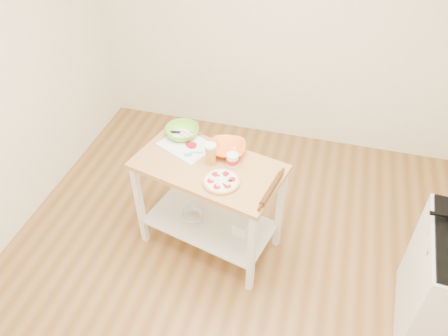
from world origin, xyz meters
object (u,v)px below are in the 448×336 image
Objects in this scene: spatula at (193,153)px; pizza at (221,181)px; orange_bowl at (227,149)px; beer_pint at (211,154)px; shelf_glass_bowl at (193,215)px; shelf_bin at (241,227)px; cutting_board at (187,145)px; knife at (180,132)px; rolling_pin at (272,189)px; green_bowl at (182,132)px; yogurt_tub at (233,160)px; prep_island at (209,189)px.

pizza is at bearing -56.45° from spatula.
pizza is 0.36m from orange_bowl.
orange_bowl is 0.19m from beer_pint.
shelf_glass_bowl is 1.70× the size of shelf_bin.
cutting_board is at bearing 113.98° from spatula.
shelf_glass_bowl is (-0.16, -0.03, -0.70)m from beer_pint.
rolling_pin is (0.86, -0.47, 0.00)m from knife.
cutting_board is at bearing -56.42° from green_bowl.
yogurt_tub is 1.68× the size of shelf_bin.
prep_island is 4.52× the size of green_bowl.
cutting_board is 0.44m from yogurt_tub.
prep_island is 4.66× the size of knife.
shelf_glass_bowl is (0.00, -0.08, -0.63)m from spatula.
pizza is 2.34× the size of shelf_bin.
cutting_board is at bearing 156.39° from rolling_pin.
shelf_glass_bowl is (-0.33, -0.04, -0.66)m from yogurt_tub.
green_bowl reaches higher than pizza.
orange_bowl is 1.43× the size of shelf_glass_bowl.
cutting_board is 4.21× the size of shelf_bin.
spatula is at bearing 90.98° from shelf_glass_bowl.
green_bowl is (-0.46, 0.46, 0.03)m from pizza.
green_bowl is 1.39× the size of shelf_glass_bowl.
spatula is (-0.30, 0.25, -0.00)m from pizza.
beer_pint reaches higher than rolling_pin.
rolling_pin is at bearing -24.59° from shelf_bin.
shelf_glass_bowl is at bearing -173.40° from yogurt_tub.
beer_pint is 0.89× the size of shelf_glass_bowl.
rolling_pin is at bearing -28.05° from green_bowl.
green_bowl is (-0.31, 0.29, 0.30)m from prep_island.
spatula is at bearing 151.21° from prep_island.
yogurt_tub is (0.18, 0.04, 0.31)m from prep_island.
orange_bowl reaches higher than shelf_bin.
cutting_board is at bearing 148.57° from beer_pint.
cutting_board is 2.48× the size of shelf_glass_bowl.
orange_bowl is 1.61× the size of beer_pint.
yogurt_tub reaches higher than pizza.
shelf_glass_bowl is at bearing -60.93° from green_bowl.
spatula is 0.82× the size of beer_pint.
pizza is 0.21m from yogurt_tub.
yogurt_tub reaches higher than green_bowl.
prep_island is at bearing -1.13° from shelf_glass_bowl.
spatula is 0.27m from green_bowl.
cutting_board is (-0.24, 0.18, 0.26)m from prep_island.
spatula is at bearing 140.59° from pizza.
beer_pint is 1.50× the size of shelf_bin.
cutting_board is 1.78× the size of green_bowl.
spatula is 0.19m from beer_pint.
green_bowl reaches higher than knife.
pizza is 0.56× the size of cutting_board.
orange_bowl is at bearing 27.32° from cutting_board.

